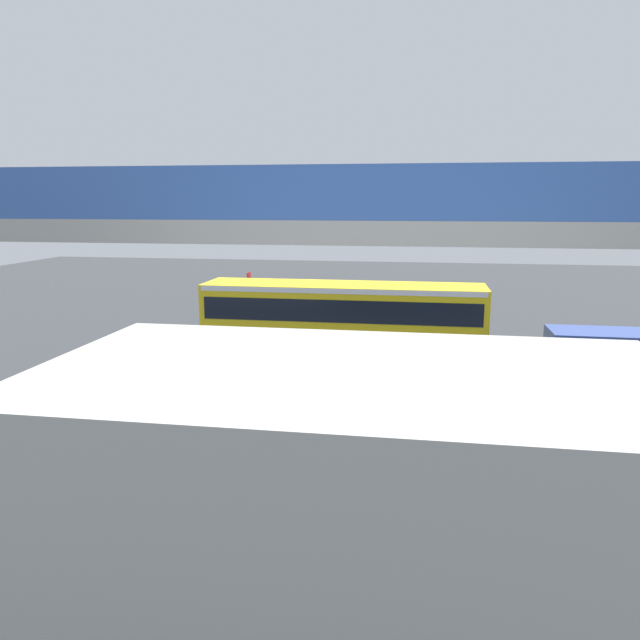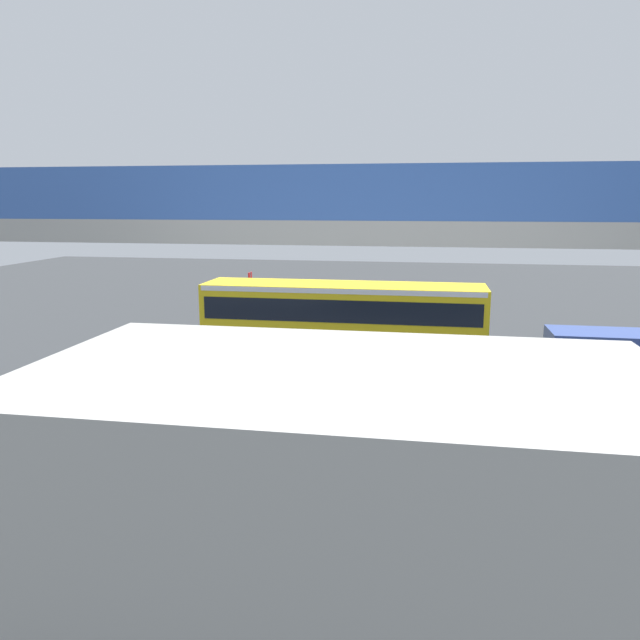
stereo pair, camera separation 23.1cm
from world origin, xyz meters
name	(u,v)px [view 2 (the right image)]	position (x,y,z in m)	size (l,w,h in m)	color
ground	(371,351)	(0.00, 0.00, 0.00)	(80.00, 80.00, 0.00)	#2D3033
city_bus	(343,314)	(1.06, 1.45, 1.88)	(11.54, 2.85, 3.15)	yellow
parked_van	(620,357)	(-9.00, 3.98, 1.18)	(4.80, 2.17, 2.05)	#33478C
bicycle_red	(170,356)	(7.77, 3.58, 0.37)	(1.77, 0.44, 0.96)	black
bicycle_blue	(111,364)	(9.46, 5.19, 0.37)	(1.77, 0.44, 0.96)	black
pedestrian	(336,314)	(2.14, -3.90, 0.89)	(0.38, 0.38, 1.79)	#2D2D38
traffic_sign	(250,289)	(6.85, -4.79, 1.89)	(0.08, 0.60, 2.80)	slate
lane_dash_leftmost	(460,338)	(-4.00, -3.48, 0.00)	(2.00, 0.20, 0.01)	silver
lane_dash_left	(377,334)	(0.00, -3.48, 0.00)	(2.00, 0.20, 0.01)	silver
lane_dash_centre	(298,332)	(4.00, -3.48, 0.00)	(2.00, 0.20, 0.01)	silver
pedestrian_overpass	(323,251)	(0.00, 12.51, 5.41)	(28.96, 2.60, 7.21)	#9E9E99
station_building	(344,506)	(-1.20, 17.79, 2.10)	(9.00, 5.04, 4.20)	#9E9E99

